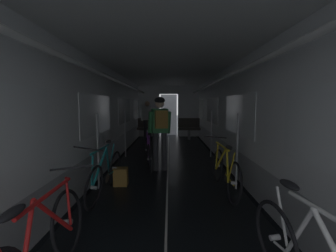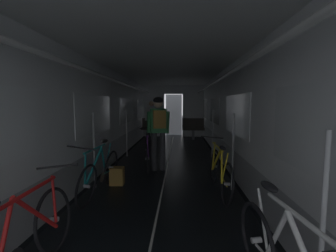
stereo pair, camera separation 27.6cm
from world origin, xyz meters
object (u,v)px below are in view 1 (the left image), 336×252
object	(u,v)px
person_cyclist_aisle	(160,125)
bicycle_purple_in_aisle	(148,152)
bicycle_yellow	(225,171)
bicycle_teal	(105,174)
bicycle_red	(41,248)
bench_seat_far_left	(148,127)
backpack_on_floor	(121,177)
bench_seat_far_right	(189,127)
person_standing_near_bench	(147,118)

from	to	relation	value
person_cyclist_aisle	bicycle_purple_in_aisle	world-z (taller)	person_cyclist_aisle
bicycle_yellow	bicycle_teal	size ratio (longest dim) A/B	1.00
bicycle_teal	bicycle_red	xyz separation A→B (m)	(0.04, -2.03, 0.00)
bench_seat_far_left	backpack_on_floor	bearing A→B (deg)	-89.97
bicycle_teal	backpack_on_floor	xyz separation A→B (m)	(0.15, 0.50, -0.21)
bicycle_yellow	bicycle_teal	bearing A→B (deg)	-174.62
bicycle_purple_in_aisle	bench_seat_far_left	bearing A→B (deg)	95.21
bench_seat_far_right	backpack_on_floor	bearing A→B (deg)	-107.22
bicycle_teal	backpack_on_floor	bearing A→B (deg)	72.84
bicycle_teal	bicycle_red	bearing A→B (deg)	-88.97
bench_seat_far_right	bicycle_purple_in_aisle	size ratio (longest dim) A/B	0.58
person_cyclist_aisle	backpack_on_floor	xyz separation A→B (m)	(-0.72, -1.00, -0.90)
bench_seat_far_left	bicycle_red	world-z (taller)	bench_seat_far_left
backpack_on_floor	bench_seat_far_left	bearing A→B (deg)	90.03
bench_seat_far_right	person_cyclist_aisle	size ratio (longest dim) A/B	0.57
bicycle_purple_in_aisle	bicycle_teal	bearing A→B (deg)	-107.73
bench_seat_far_left	bicycle_purple_in_aisle	size ratio (longest dim) A/B	0.58
bench_seat_far_left	person_standing_near_bench	size ratio (longest dim) A/B	0.58
bicycle_red	backpack_on_floor	xyz separation A→B (m)	(0.12, 2.52, -0.21)
backpack_on_floor	bicycle_yellow	bearing A→B (deg)	-8.88
bench_seat_far_right	bench_seat_far_left	bearing A→B (deg)	180.00
bench_seat_far_left	bicycle_purple_in_aisle	xyz separation A→B (m)	(0.41, -4.53, -0.18)
bicycle_purple_in_aisle	backpack_on_floor	distance (m)	1.35
backpack_on_floor	bench_seat_far_right	bearing A→B (deg)	72.78
bench_seat_far_left	bicycle_teal	world-z (taller)	same
bicycle_yellow	person_cyclist_aisle	bearing A→B (deg)	132.85
bicycle_red	bench_seat_far_right	bearing A→B (deg)	77.04
bench_seat_far_right	bicycle_red	world-z (taller)	bench_seat_far_right
person_cyclist_aisle	bicycle_purple_in_aisle	bearing A→B (deg)	139.02
bench_seat_far_right	bicycle_yellow	bearing A→B (deg)	-88.80
bicycle_yellow	bicycle_purple_in_aisle	xyz separation A→B (m)	(-1.51, 1.57, 0.00)
person_cyclist_aisle	backpack_on_floor	bearing A→B (deg)	-125.69
person_standing_near_bench	bicycle_teal	bearing A→B (deg)	-91.48
bicycle_teal	bicycle_red	world-z (taller)	bicycle_teal
person_standing_near_bench	backpack_on_floor	bearing A→B (deg)	-90.00
bicycle_teal	person_cyclist_aisle	bearing A→B (deg)	59.78
bicycle_teal	bicycle_purple_in_aisle	world-z (taller)	bicycle_teal
person_cyclist_aisle	person_standing_near_bench	distance (m)	4.48
bicycle_red	person_standing_near_bench	bearing A→B (deg)	89.16
bench_seat_far_right	person_standing_near_bench	world-z (taller)	person_standing_near_bench
bicycle_purple_in_aisle	person_standing_near_bench	size ratio (longest dim) A/B	1.00
bicycle_yellow	bicycle_purple_in_aisle	world-z (taller)	bicycle_yellow
bicycle_red	person_cyclist_aisle	xyz separation A→B (m)	(0.84, 3.52, 0.69)
bench_seat_far_right	backpack_on_floor	distance (m)	6.08
bench_seat_far_left	backpack_on_floor	xyz separation A→B (m)	(0.00, -5.80, -0.40)
bicycle_red	person_standing_near_bench	xyz separation A→B (m)	(0.12, 7.94, 0.59)
bicycle_red	bicycle_purple_in_aisle	bearing A→B (deg)	82.07
person_cyclist_aisle	bicycle_yellow	bearing A→B (deg)	-47.15
bench_seat_far_left	bicycle_yellow	world-z (taller)	bench_seat_far_left
bicycle_yellow	person_standing_near_bench	xyz separation A→B (m)	(-1.93, 5.72, 0.59)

